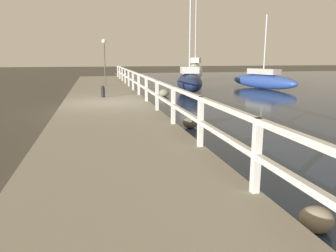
{
  "coord_description": "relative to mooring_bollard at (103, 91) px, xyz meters",
  "views": [
    {
      "loc": [
        -0.41,
        -12.97,
        2.11
      ],
      "look_at": [
        1.82,
        -2.97,
        -0.07
      ],
      "focal_mm": 35.0,
      "sensor_mm": 36.0,
      "label": 1
    }
  ],
  "objects": [
    {
      "name": "dock_walkway",
      "position": [
        0.08,
        -1.73,
        -0.43
      ],
      "size": [
        3.38,
        36.0,
        0.35
      ],
      "color": "gray",
      "rests_on": "ground"
    },
    {
      "name": "boulder_mid_strip",
      "position": [
        3.26,
        2.44,
        -0.4
      ],
      "size": [
        0.54,
        0.49,
        0.41
      ],
      "color": "gray",
      "rests_on": "ground"
    },
    {
      "name": "boulder_downstream",
      "position": [
        2.24,
        -11.51,
        -0.45
      ],
      "size": [
        0.42,
        0.38,
        0.32
      ],
      "color": "gray",
      "rests_on": "ground"
    },
    {
      "name": "railing",
      "position": [
        1.67,
        -1.73,
        0.42
      ],
      "size": [
        0.1,
        32.5,
        1.0
      ],
      "color": "white",
      "rests_on": "dock_walkway"
    },
    {
      "name": "sailboat_blue",
      "position": [
        10.63,
        5.33,
        -0.05
      ],
      "size": [
        2.84,
        5.51,
        4.74
      ],
      "rotation": [
        0.0,
        0.0,
        0.33
      ],
      "color": "#2D4C9E",
      "rests_on": "water_surface"
    },
    {
      "name": "sailboat_white",
      "position": [
        8.25,
        12.98,
        0.29
      ],
      "size": [
        2.88,
        4.45,
        7.23
      ],
      "rotation": [
        0.0,
        0.0,
        -0.42
      ],
      "color": "white",
      "rests_on": "water_surface"
    },
    {
      "name": "boulder_water_edge",
      "position": [
        2.42,
        -5.47,
        -0.43
      ],
      "size": [
        0.47,
        0.43,
        0.36
      ],
      "color": "#666056",
      "rests_on": "ground"
    },
    {
      "name": "mooring_bollard",
      "position": [
        0.0,
        0.0,
        0.0
      ],
      "size": [
        0.17,
        0.17,
        0.51
      ],
      "color": "black",
      "rests_on": "dock_walkway"
    },
    {
      "name": "sailboat_navy",
      "position": [
        5.13,
        3.99,
        0.06
      ],
      "size": [
        1.85,
        3.51,
        7.9
      ],
      "rotation": [
        0.0,
        0.0,
        -0.14
      ],
      "color": "#192347",
      "rests_on": "water_surface"
    },
    {
      "name": "dock_lamp",
      "position": [
        0.32,
        5.97,
        1.91
      ],
      "size": [
        0.28,
        0.28,
        2.81
      ],
      "color": "#514C47",
      "rests_on": "dock_walkway"
    },
    {
      "name": "ground_plane",
      "position": [
        0.08,
        -1.73,
        -0.61
      ],
      "size": [
        120.0,
        120.0,
        0.0
      ],
      "primitive_type": "plane",
      "color": "#4C473D"
    }
  ]
}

